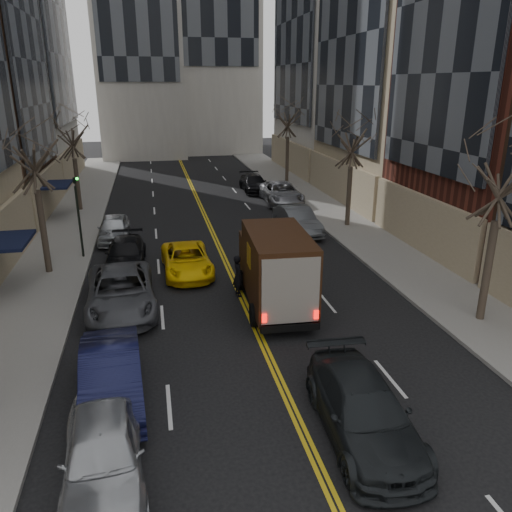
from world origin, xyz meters
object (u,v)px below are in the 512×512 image
(observer_sedan, at_px, (363,410))
(pedestrian, at_px, (238,276))
(ups_truck, at_px, (275,269))
(taxi, at_px, (187,260))

(observer_sedan, height_order, pedestrian, pedestrian)
(ups_truck, relative_size, observer_sedan, 1.15)
(observer_sedan, xyz_separation_m, pedestrian, (-1.63, 9.80, 0.17))
(ups_truck, relative_size, pedestrian, 3.32)
(observer_sedan, bearing_deg, ups_truck, 95.33)
(ups_truck, xyz_separation_m, observer_sedan, (0.32, -8.38, -0.92))
(observer_sedan, relative_size, taxi, 1.10)
(ups_truck, distance_m, observer_sedan, 8.44)
(observer_sedan, bearing_deg, pedestrian, 102.62)
(observer_sedan, relative_size, pedestrian, 2.88)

